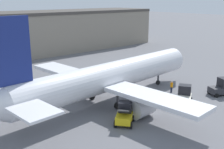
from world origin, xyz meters
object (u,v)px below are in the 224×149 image
object	(u,v)px
ground_crew_worker	(172,86)
pushback_tug	(220,88)
airplane	(107,78)
baggage_tug	(184,96)
belt_loader_truck	(125,114)

from	to	relation	value
ground_crew_worker	pushback_tug	distance (m)	6.82
ground_crew_worker	airplane	bearing A→B (deg)	-147.09
airplane	pushback_tug	size ratio (longest dim) A/B	12.21
airplane	baggage_tug	bearing A→B (deg)	-47.09
baggage_tug	belt_loader_truck	xyz separation A→B (m)	(-10.01, 0.90, -0.01)
ground_crew_worker	baggage_tug	xyz separation A→B (m)	(-2.57, -3.94, 0.18)
airplane	pushback_tug	world-z (taller)	airplane
airplane	pushback_tug	distance (m)	16.71
baggage_tug	belt_loader_truck	size ratio (longest dim) A/B	1.08
ground_crew_worker	pushback_tug	world-z (taller)	pushback_tug
pushback_tug	belt_loader_truck	bearing A→B (deg)	-161.55
airplane	ground_crew_worker	world-z (taller)	airplane
airplane	pushback_tug	xyz separation A→B (m)	(14.29, -8.32, -2.39)
ground_crew_worker	baggage_tug	world-z (taller)	baggage_tug
baggage_tug	pushback_tug	xyz separation A→B (m)	(6.88, -1.34, -0.00)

